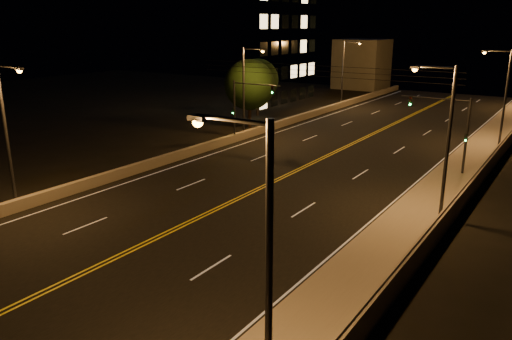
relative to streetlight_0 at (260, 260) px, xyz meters
The scene contains 20 objects.
road 20.46m from the streetlight_0, 125.50° to the left, with size 18.00×120.00×0.02m, color black.
sidewalk 16.89m from the streetlight_0, 92.53° to the left, with size 3.60×120.00×0.30m, color #9E9184.
curb 17.10m from the streetlight_0, 99.09° to the left, with size 0.14×120.00×0.15m, color #9E9184.
parapet_wall 16.73m from the streetlight_0, 86.67° to the left, with size 0.30×120.00×1.00m, color #9E9284.
jersey_barrier 27.18m from the streetlight_0, 142.92° to the left, with size 0.45×120.00×0.75m, color #9E9284.
distant_building_left 79.64m from the streetlight_0, 110.21° to the left, with size 8.00×8.00×8.39m, color gray.
parapet_rail 16.60m from the streetlight_0, 86.67° to the left, with size 0.06×0.06×120.00m, color black.
lane_markings 20.41m from the streetlight_0, 125.62° to the left, with size 17.32×116.00×0.00m.
streetlight_0 is the anchor object (origin of this frame).
streetlight_1 18.69m from the streetlight_0, 90.00° to the left, with size 2.55×0.28×8.79m.
streetlight_2 39.43m from the streetlight_0, 90.00° to the left, with size 2.55×0.28×8.79m.
streetlight_4 22.25m from the streetlight_0, 164.31° to the left, with size 2.55×0.28×8.79m.
streetlight_5 37.11m from the streetlight_0, 125.27° to the left, with size 2.55×0.28×8.79m.
streetlight_6 57.76m from the streetlight_0, 111.77° to the left, with size 2.55×0.28×8.79m.
traffic_signal_right 28.25m from the streetlight_0, 93.13° to the left, with size 5.11×0.31×5.85m.
traffic_signal_left 34.74m from the streetlight_0, 125.75° to the left, with size 5.11×0.31×5.85m.
overhead_wires 28.20m from the streetlight_0, 114.18° to the left, with size 22.00×0.03×0.83m.
building_tower 59.80m from the streetlight_0, 129.32° to the left, with size 24.00×15.00×26.62m.
tree_0 42.41m from the streetlight_0, 124.69° to the left, with size 5.43×5.43×7.35m.
tree_1 49.77m from the streetlight_0, 123.51° to the left, with size 5.11×5.11×6.92m.
Camera 1 is at (17.85, -5.83, 10.88)m, focal length 35.00 mm.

